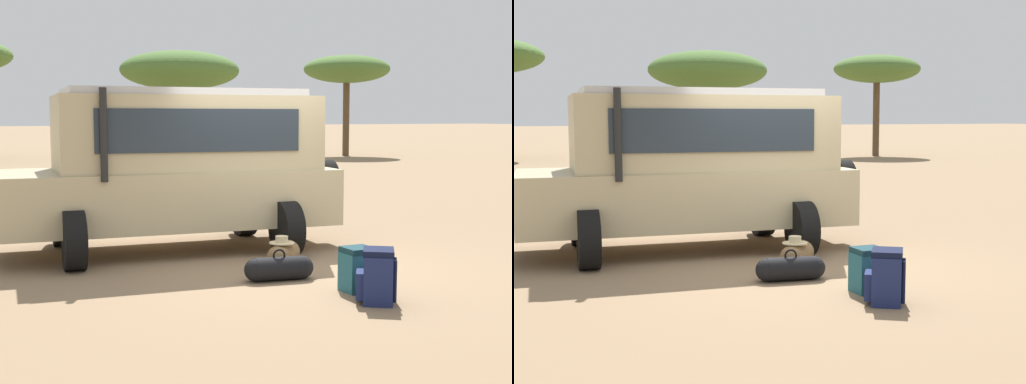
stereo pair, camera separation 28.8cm
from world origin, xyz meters
The scene contains 8 objects.
ground_plane centered at (0.00, 0.00, 0.00)m, with size 320.00×320.00×0.00m, color #8C7051.
safari_vehicle centered at (-0.86, 1.88, 1.29)m, with size 5.46×3.16×2.44m.
backpack_beside_front_wheel centered at (0.05, -1.55, 0.25)m, with size 0.37×0.45×0.52m.
backpack_cluster_center centered at (-0.08, -2.07, 0.29)m, with size 0.52×0.52×0.60m.
duffel_bag_low_black_case centered at (-0.04, 0.04, 0.18)m, with size 0.66×0.65×0.44m.
duffel_bag_soft_canvas centered at (-0.48, -0.62, 0.15)m, with size 0.88×0.41×0.40m.
acacia_tree_centre_back centered at (5.41, 17.56, 3.79)m, with size 4.63×4.12×4.55m.
acacia_tree_right_mid centered at (16.83, 22.91, 4.48)m, with size 4.55×4.38×5.23m.
Camera 2 is at (-4.52, -8.34, 2.03)m, focal length 50.00 mm.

